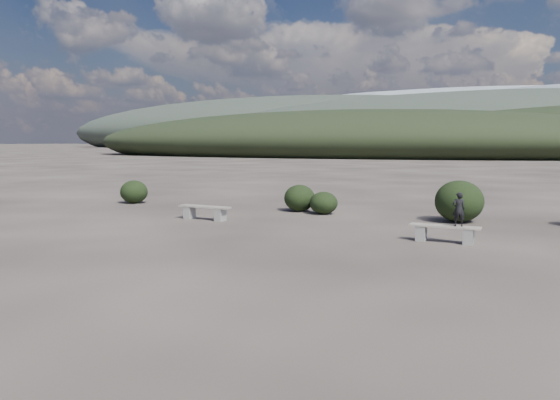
% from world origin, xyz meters
% --- Properties ---
extents(ground, '(1200.00, 1200.00, 0.00)m').
position_xyz_m(ground, '(0.00, 0.00, 0.00)').
color(ground, '#2C2622').
rests_on(ground, ground).
extents(bench_left, '(1.98, 0.54, 0.49)m').
position_xyz_m(bench_left, '(-3.48, 5.91, 0.30)').
color(bench_left, slate).
rests_on(bench_left, ground).
extents(bench_right, '(1.88, 0.47, 0.47)m').
position_xyz_m(bench_right, '(4.73, 4.79, 0.28)').
color(bench_right, slate).
rests_on(bench_right, ground).
extents(seated_person, '(0.39, 0.31, 0.92)m').
position_xyz_m(seated_person, '(5.08, 4.78, 0.93)').
color(seated_person, black).
rests_on(seated_person, bench_right).
extents(shrub_b, '(1.22, 1.22, 1.04)m').
position_xyz_m(shrub_b, '(-1.32, 9.44, 0.52)').
color(shrub_b, black).
rests_on(shrub_b, ground).
extents(shrub_c, '(1.06, 1.06, 0.85)m').
position_xyz_m(shrub_c, '(-0.17, 9.01, 0.42)').
color(shrub_c, black).
rests_on(shrub_c, ground).
extents(shrub_d, '(1.62, 1.62, 1.42)m').
position_xyz_m(shrub_d, '(4.70, 8.90, 0.71)').
color(shrub_d, black).
rests_on(shrub_d, ground).
extents(shrub_f, '(1.20, 1.20, 1.02)m').
position_xyz_m(shrub_f, '(-9.07, 9.11, 0.51)').
color(shrub_f, black).
rests_on(shrub_f, ground).
extents(mountain_ridges, '(500.00, 400.00, 56.00)m').
position_xyz_m(mountain_ridges, '(-7.48, 339.06, 10.84)').
color(mountain_ridges, black).
rests_on(mountain_ridges, ground).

